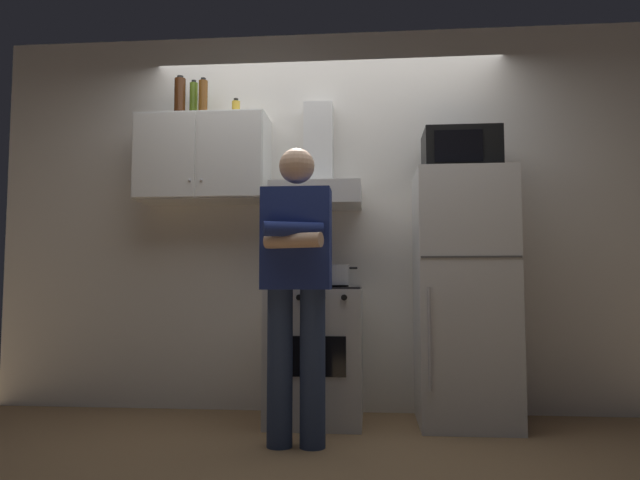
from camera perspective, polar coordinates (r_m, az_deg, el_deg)
The scene contains 13 objects.
ground_plane at distance 3.67m, azimuth 0.00°, elevation -18.22°, with size 7.00×7.00×0.00m, color olive.
back_wall_tiled at distance 4.19m, azimuth 0.72°, elevation 2.10°, with size 4.80×0.10×2.70m, color silver.
upper_cabinet at distance 4.18m, azimuth -11.33°, elevation 7.74°, with size 0.90×0.37×0.60m.
stove_oven at distance 3.84m, azimuth -0.43°, elevation -11.03°, with size 0.60×0.62×0.87m.
range_hood at distance 4.01m, azimuth -0.25°, elevation 5.97°, with size 0.60×0.44×0.75m.
refrigerator at distance 3.84m, azimuth 13.88°, elevation -5.41°, with size 0.60×0.62×1.60m.
microwave at distance 3.96m, azimuth 13.58°, elevation 8.33°, with size 0.48×0.37×0.28m.
person_standing at distance 3.22m, azimuth -2.33°, elevation -3.95°, with size 0.38×0.33×1.64m.
cooking_pot at distance 3.69m, azimuth 1.42°, elevation -3.44°, with size 0.29×0.19×0.13m.
bottle_olive_oil at distance 4.34m, azimuth -12.26°, elevation 13.21°, with size 0.06×0.06×0.28m.
bottle_rum_dark at distance 4.32m, azimuth -13.55°, elevation 13.41°, with size 0.08×0.08×0.29m.
bottle_spice_jar at distance 4.20m, azimuth -8.22°, elevation 12.64°, with size 0.06×0.06×0.12m.
bottle_beer_brown at distance 4.27m, azimuth -11.36°, elevation 13.46°, with size 0.06×0.06×0.27m.
Camera 1 is at (0.31, -3.55, 0.87)m, focal length 32.73 mm.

